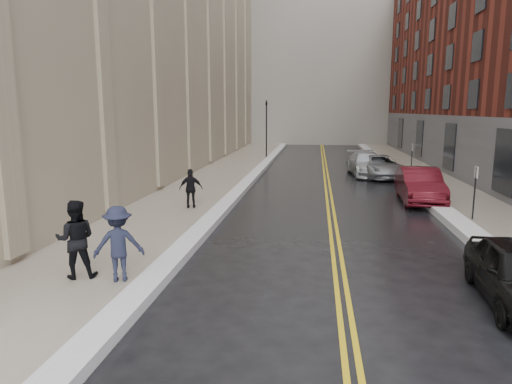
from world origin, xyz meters
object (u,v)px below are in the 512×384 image
(car_silver_far, at_px, (380,166))
(pedestrian_a, at_px, (76,239))
(pedestrian_c, at_px, (191,189))
(car_maroon, at_px, (420,185))
(car_silver_near, at_px, (367,164))
(pedestrian_b, at_px, (118,244))

(car_silver_far, bearing_deg, pedestrian_a, -124.65)
(pedestrian_a, bearing_deg, pedestrian_c, -113.78)
(car_maroon, xyz_separation_m, pedestrian_c, (-10.27, -3.41, 0.18))
(car_silver_near, bearing_deg, car_silver_far, -55.20)
(car_silver_far, relative_size, pedestrian_a, 2.61)
(car_maroon, bearing_deg, car_silver_far, 97.89)
(car_silver_near, relative_size, car_silver_far, 1.02)
(car_silver_near, xyz_separation_m, pedestrian_a, (-9.35, -20.85, 0.37))
(car_silver_far, distance_m, pedestrian_c, 14.88)
(car_silver_far, bearing_deg, pedestrian_b, -121.88)
(car_silver_near, height_order, pedestrian_c, pedestrian_c)
(car_silver_near, distance_m, pedestrian_b, 22.47)
(pedestrian_c, bearing_deg, pedestrian_a, 74.39)
(pedestrian_b, bearing_deg, car_silver_near, -132.21)
(pedestrian_c, bearing_deg, pedestrian_b, 82.14)
(car_silver_far, bearing_deg, car_silver_near, 122.66)
(car_maroon, distance_m, pedestrian_a, 16.14)
(pedestrian_b, bearing_deg, pedestrian_c, -107.18)
(car_silver_near, xyz_separation_m, pedestrian_b, (-8.19, -20.92, 0.32))
(pedestrian_c, bearing_deg, car_silver_far, -141.12)
(pedestrian_b, distance_m, pedestrian_c, 8.59)
(car_maroon, bearing_deg, car_silver_near, 102.08)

